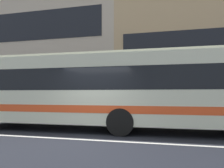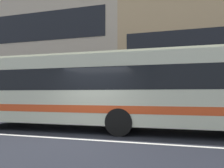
% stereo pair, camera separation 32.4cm
% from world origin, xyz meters
% --- Properties ---
extents(ground_plane, '(160.00, 160.00, 0.00)m').
position_xyz_m(ground_plane, '(0.00, 0.00, 0.00)').
color(ground_plane, '#1F222A').
extents(lane_centre_line, '(60.00, 0.16, 0.01)m').
position_xyz_m(lane_centre_line, '(0.00, 0.00, 0.00)').
color(lane_centre_line, silver).
rests_on(lane_centre_line, ground_plane).
extents(apartment_block_left, '(25.70, 10.68, 13.14)m').
position_xyz_m(apartment_block_left, '(-14.30, 15.32, 6.57)').
color(apartment_block_left, '#BEAF9D').
rests_on(apartment_block_left, ground_plane).
extents(transit_bus, '(12.21, 2.77, 3.16)m').
position_xyz_m(transit_bus, '(0.15, 2.05, 1.74)').
color(transit_bus, beige).
rests_on(transit_bus, ground_plane).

